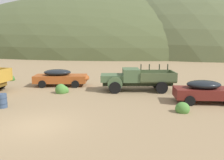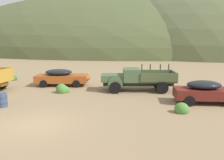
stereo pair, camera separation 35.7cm
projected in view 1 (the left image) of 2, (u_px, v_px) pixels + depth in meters
name	position (u px, v px, depth m)	size (l,w,h in m)	color
ground_plane	(37.00, 126.00, 11.69)	(300.00, 300.00, 0.00)	#937A56
hill_far_right	(94.00, 51.00, 87.19)	(119.52, 81.32, 38.94)	#4C5633
hill_distant	(190.00, 51.00, 84.80)	(75.57, 86.87, 46.35)	#56603D
car_oxide_orange	(62.00, 77.00, 21.59)	(5.36, 3.17, 1.57)	#A34C1E
truck_weathered_green	(132.00, 79.00, 19.53)	(6.50, 3.74, 2.16)	#232B1B
car_oxblood	(209.00, 91.00, 15.82)	(4.88, 2.60, 1.57)	maroon
oil_drum_by_truck	(2.00, 101.00, 14.73)	(0.61, 0.61, 0.91)	#384C6B
bush_front_left	(182.00, 109.00, 13.86)	(0.86, 0.86, 0.81)	#4C8438
bush_back_edge	(12.00, 79.00, 24.50)	(0.86, 0.81, 0.73)	#3D702D
bush_between_trucks	(62.00, 90.00, 18.80)	(1.04, 0.97, 0.99)	#4C8438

